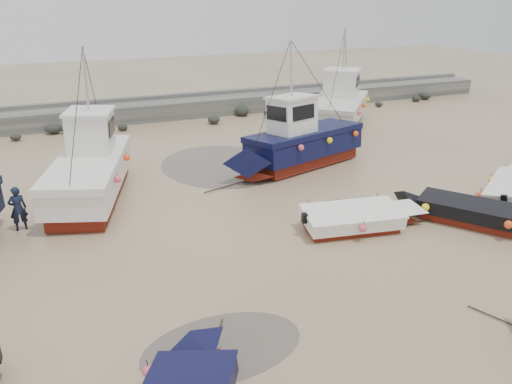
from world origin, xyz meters
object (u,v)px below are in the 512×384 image
dinghy_5 (361,215)px  dinghy_6 (460,208)px  cabin_boat_3 (339,105)px  person (22,230)px  cabin_boat_1 (92,165)px  cabin_boat_2 (297,142)px

dinghy_5 → dinghy_6: 4.02m
cabin_boat_3 → person: size_ratio=5.21×
dinghy_6 → cabin_boat_3: cabin_boat_3 is taller
cabin_boat_1 → dinghy_6: bearing=-17.0°
cabin_boat_1 → cabin_boat_3: bearing=39.1°
cabin_boat_1 → cabin_boat_3: (16.74, 6.79, 0.00)m
dinghy_6 → cabin_boat_3: 15.86m
cabin_boat_1 → person: 4.18m
dinghy_5 → person: dinghy_5 is taller
dinghy_5 → dinghy_6: same height
cabin_boat_1 → person: size_ratio=6.10×
dinghy_5 → cabin_boat_3: cabin_boat_3 is taller
cabin_boat_3 → dinghy_5: bearing=-77.9°
dinghy_6 → person: bearing=125.2°
cabin_boat_2 → dinghy_5: bearing=154.3°
cabin_boat_2 → cabin_boat_3: (6.91, 7.08, -0.04)m
dinghy_5 → cabin_boat_2: cabin_boat_2 is taller
cabin_boat_2 → dinghy_6: bearing=-178.0°
dinghy_5 → cabin_boat_2: (1.17, 7.32, 0.82)m
dinghy_6 → cabin_boat_1: (-12.58, 8.49, 0.78)m
cabin_boat_2 → cabin_boat_1: bearing=71.7°
dinghy_5 → dinghy_6: bearing=87.4°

